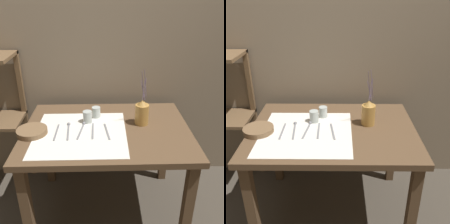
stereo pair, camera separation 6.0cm
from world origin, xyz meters
TOP-DOWN VIEW (x-y plane):
  - ground_plane at (0.00, 0.00)m, footprint 12.00×12.00m
  - stone_wall_back at (0.00, 0.51)m, footprint 7.00×0.06m
  - wooden_table at (0.00, 0.00)m, footprint 1.11×0.81m
  - linen_cloth at (-0.17, -0.06)m, footprint 0.59×0.58m
  - pitcher_with_flowers at (0.24, 0.06)m, footprint 0.09×0.09m
  - wooden_bowl at (-0.48, -0.06)m, footprint 0.19×0.19m
  - glass_tumbler_near at (-0.13, 0.09)m, footprint 0.06×0.06m
  - glass_tumbler_far at (-0.07, 0.16)m, footprint 0.06×0.06m
  - fork_outer at (-0.33, -0.05)m, footprint 0.01×0.21m
  - spoon_inner at (-0.26, 0.01)m, footprint 0.03×0.22m
  - spoon_outer at (-0.16, 0.02)m, footprint 0.05×0.22m
  - knife_center at (-0.09, -0.04)m, footprint 0.02×0.21m
  - fork_inner at (-0.00, -0.05)m, footprint 0.04×0.21m

SIDE VIEW (x-z plane):
  - ground_plane at x=0.00m, z-range 0.00..0.00m
  - wooden_table at x=0.00m, z-range 0.26..0.97m
  - linen_cloth at x=-0.17m, z-range 0.71..0.71m
  - fork_outer at x=-0.33m, z-range 0.71..0.71m
  - knife_center at x=-0.09m, z-range 0.71..0.71m
  - fork_inner at x=0.00m, z-range 0.71..0.71m
  - spoon_inner at x=-0.26m, z-range 0.70..0.73m
  - spoon_outer at x=-0.16m, z-range 0.70..0.73m
  - wooden_bowl at x=-0.48m, z-range 0.71..0.74m
  - glass_tumbler_far at x=-0.07m, z-range 0.71..0.79m
  - glass_tumbler_near at x=-0.13m, z-range 0.71..0.79m
  - pitcher_with_flowers at x=0.24m, z-range 0.59..0.99m
  - stone_wall_back at x=0.00m, z-range 0.00..2.40m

